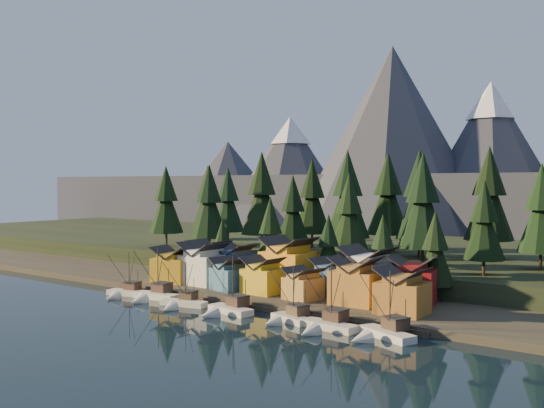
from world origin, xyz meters
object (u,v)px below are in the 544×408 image
Objects in this scene: house_back_0 at (209,259)px; boat_5 at (325,317)px; boat_2 at (180,297)px; house_front_1 at (204,262)px; boat_4 at (287,310)px; boat_1 at (152,289)px; house_back_1 at (235,262)px; boat_0 at (124,287)px; boat_6 at (381,325)px; boat_3 at (226,302)px; house_front_0 at (173,263)px.

boat_5 is at bearing -29.11° from house_back_0.
boat_2 is 1.14× the size of house_front_1.
boat_4 is at bearing 179.15° from boat_5.
boat_1 is 23.45m from house_back_1.
boat_0 is 54.01m from boat_5.
boat_0 is at bearing -157.68° from boat_6.
boat_2 is at bearing -14.01° from boat_0.
boat_4 is (36.81, -0.21, -0.03)m from boat_1.
boat_5 is 55.11m from house_back_0.
boat_1 is 1.03× the size of boat_6.
boat_1 is 10.65m from boat_2.
boat_1 is at bearing -5.35° from boat_0.
boat_4 is 0.94× the size of boat_5.
boat_1 is at bearing -175.62° from boat_5.
boat_3 is 1.25× the size of house_front_1.
house_back_1 is at bearing 22.87° from house_front_0.
boat_0 is 1.07× the size of house_front_0.
house_front_1 reaches higher than house_front_0.
boat_3 is 1.01× the size of boat_5.
house_front_1 reaches higher than boat_3.
boat_1 is at bearing -158.56° from boat_6.
house_back_1 is (13.50, 23.44, 4.38)m from boat_0.
boat_6 is 1.28× the size of house_back_0.
house_front_0 is at bearing -145.75° from house_back_1.
boat_6 is 1.20× the size of house_front_0.
boat_6 is (45.68, 1.21, 0.38)m from boat_2.
boat_4 is at bearing -32.69° from house_back_0.
boat_5 is (22.78, 0.15, -0.11)m from boat_3.
boat_4 is 0.94× the size of boat_6.
boat_0 is 64.55m from boat_6.
house_back_0 is at bearing 166.86° from boat_4.
boat_2 is 1.11× the size of house_front_0.
boat_5 reaches higher than house_back_1.
house_front_1 is at bearing 172.27° from boat_4.
house_back_0 reaches higher than house_front_0.
boat_4 is at bearing -10.65° from boat_0.
house_back_0 is (-49.40, 24.07, 4.26)m from boat_5.
boat_5 is at bearing 9.60° from boat_3.
house_back_0 is (-40.58, 23.01, 4.23)m from boat_4.
boat_2 is 23.67m from house_front_0.
boat_1 is 15.70m from house_front_0.
boat_1 is 1.37× the size of house_back_1.
house_back_0 reaches higher than boat_6.
boat_4 is (26.32, 1.52, 0.44)m from boat_2.
boat_5 reaches higher than boat_0.
boat_6 is (64.55, 0.39, 0.30)m from boat_0.
boat_4 reaches higher than boat_0.
boat_2 is at bearing -60.65° from house_front_1.
house_back_1 reaches higher than house_front_0.
boat_1 is at bearing -104.93° from house_back_1.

